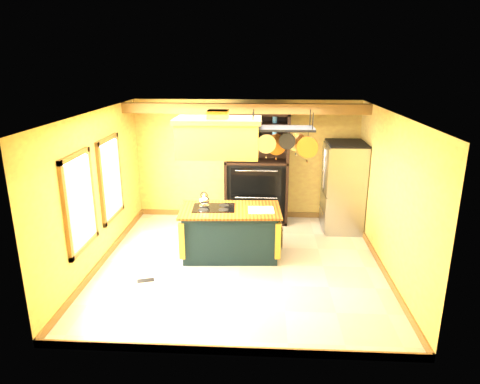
# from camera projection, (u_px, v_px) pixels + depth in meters

# --- Properties ---
(floor) EXTENTS (5.00, 5.00, 0.00)m
(floor) POSITION_uv_depth(u_px,v_px,m) (240.00, 264.00, 7.71)
(floor) COLOR beige
(floor) RESTS_ON ground
(ceiling) EXTENTS (5.00, 5.00, 0.00)m
(ceiling) POSITION_uv_depth(u_px,v_px,m) (240.00, 113.00, 6.91)
(ceiling) COLOR white
(ceiling) RESTS_ON wall_back
(wall_back) EXTENTS (5.00, 0.02, 2.70)m
(wall_back) POSITION_uv_depth(u_px,v_px,m) (247.00, 160.00, 9.69)
(wall_back) COLOR #DDBF50
(wall_back) RESTS_ON floor
(wall_front) EXTENTS (5.00, 0.02, 2.70)m
(wall_front) POSITION_uv_depth(u_px,v_px,m) (228.00, 257.00, 4.92)
(wall_front) COLOR #DDBF50
(wall_front) RESTS_ON floor
(wall_left) EXTENTS (0.02, 5.00, 2.70)m
(wall_left) POSITION_uv_depth(u_px,v_px,m) (97.00, 190.00, 7.44)
(wall_left) COLOR #DDBF50
(wall_left) RESTS_ON floor
(wall_right) EXTENTS (0.02, 5.00, 2.70)m
(wall_right) POSITION_uv_depth(u_px,v_px,m) (389.00, 195.00, 7.17)
(wall_right) COLOR #DDBF50
(wall_right) RESTS_ON floor
(ceiling_beam) EXTENTS (5.00, 0.15, 0.20)m
(ceiling_beam) POSITION_uv_depth(u_px,v_px,m) (245.00, 109.00, 8.56)
(ceiling_beam) COLOR olive
(ceiling_beam) RESTS_ON ceiling
(window_near) EXTENTS (0.06, 1.06, 1.56)m
(window_near) POSITION_uv_depth(u_px,v_px,m) (80.00, 202.00, 6.66)
(window_near) COLOR olive
(window_near) RESTS_ON wall_left
(window_far) EXTENTS (0.06, 1.06, 1.56)m
(window_far) POSITION_uv_depth(u_px,v_px,m) (111.00, 178.00, 8.00)
(window_far) COLOR olive
(window_far) RESTS_ON wall_left
(kitchen_island) EXTENTS (1.89, 1.12, 1.11)m
(kitchen_island) POSITION_uv_depth(u_px,v_px,m) (230.00, 232.00, 7.93)
(kitchen_island) COLOR black
(kitchen_island) RESTS_ON floor
(range_hood) EXTENTS (1.49, 0.84, 0.80)m
(range_hood) POSITION_uv_depth(u_px,v_px,m) (218.00, 136.00, 7.41)
(range_hood) COLOR gold
(range_hood) RESTS_ON ceiling
(pot_rack) EXTENTS (1.21, 0.55, 0.79)m
(pot_rack) POSITION_uv_depth(u_px,v_px,m) (283.00, 136.00, 7.35)
(pot_rack) COLOR black
(pot_rack) RESTS_ON ceiling
(refrigerator) EXTENTS (0.81, 0.95, 1.86)m
(refrigerator) POSITION_uv_depth(u_px,v_px,m) (343.00, 189.00, 9.08)
(refrigerator) COLOR #9CA0A5
(refrigerator) RESTS_ON floor
(hutch) EXTENTS (1.40, 0.63, 2.47)m
(hutch) POSITION_uv_depth(u_px,v_px,m) (256.00, 181.00, 9.54)
(hutch) COLOR black
(hutch) RESTS_ON floor
(floor_register) EXTENTS (0.30, 0.20, 0.01)m
(floor_register) POSITION_uv_depth(u_px,v_px,m) (146.00, 280.00, 7.12)
(floor_register) COLOR black
(floor_register) RESTS_ON floor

